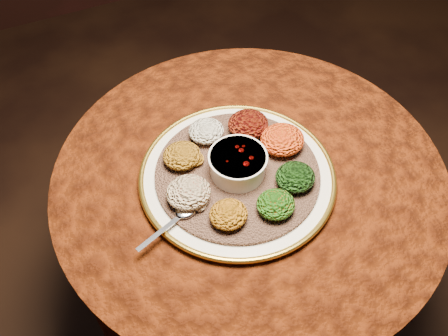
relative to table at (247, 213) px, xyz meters
name	(u,v)px	position (x,y,z in m)	size (l,w,h in m)	color
table	(247,213)	(0.00, 0.00, 0.00)	(0.96, 0.96, 0.73)	black
platter	(237,176)	(-0.04, -0.01, 0.19)	(0.52, 0.52, 0.02)	silver
injera	(237,173)	(-0.04, -0.01, 0.20)	(0.39, 0.39, 0.01)	brown
stew_bowl	(238,163)	(-0.04, -0.01, 0.24)	(0.14, 0.14, 0.06)	white
spoon	(182,215)	(-0.20, -0.07, 0.21)	(0.15, 0.07, 0.01)	silver
portion_ayib	(206,131)	(-0.06, 0.13, 0.23)	(0.09, 0.08, 0.04)	silver
portion_kitfo	(248,124)	(0.04, 0.10, 0.23)	(0.10, 0.10, 0.05)	black
portion_tikil	(282,140)	(0.10, 0.02, 0.23)	(0.11, 0.10, 0.05)	#C27D10
portion_gomen	(295,177)	(0.07, -0.09, 0.23)	(0.09, 0.09, 0.04)	black
portion_mixveg	(276,204)	(-0.01, -0.14, 0.23)	(0.09, 0.08, 0.04)	#AE2D0B
portion_kik	(228,214)	(-0.11, -0.12, 0.23)	(0.08, 0.08, 0.04)	#B2630F
portion_timatim	(189,192)	(-0.17, -0.03, 0.23)	(0.10, 0.10, 0.05)	maroon
portion_shiro	(182,156)	(-0.14, 0.08, 0.23)	(0.09, 0.09, 0.04)	#895510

